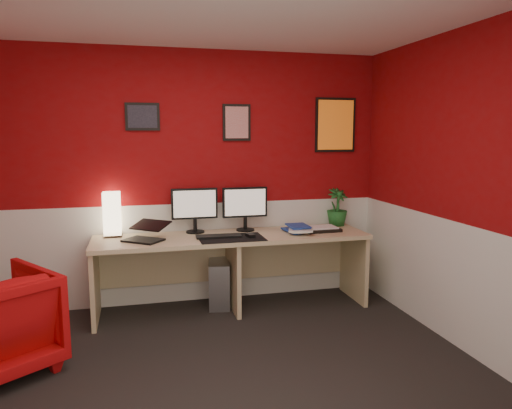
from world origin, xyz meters
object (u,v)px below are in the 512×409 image
(shoji_lamp, at_px, (112,215))
(potted_plant, at_px, (337,207))
(monitor_right, at_px, (245,202))
(zen_tray, at_px, (321,229))
(desk, at_px, (233,272))
(pc_tower, at_px, (219,282))
(laptop, at_px, (143,229))
(monitor_left, at_px, (195,203))

(shoji_lamp, height_order, potted_plant, shoji_lamp)
(monitor_right, distance_m, zen_tray, 0.81)
(desk, xyz_separation_m, potted_plant, (1.16, 0.22, 0.56))
(shoji_lamp, bearing_deg, pc_tower, -4.70)
(potted_plant, bearing_deg, zen_tray, -139.57)
(zen_tray, height_order, potted_plant, potted_plant)
(laptop, distance_m, potted_plant, 2.02)
(potted_plant, height_order, pc_tower, potted_plant)
(potted_plant, relative_size, pc_tower, 0.87)
(monitor_right, relative_size, potted_plant, 1.48)
(desk, relative_size, pc_tower, 5.78)
(pc_tower, bearing_deg, shoji_lamp, -175.33)
(monitor_left, distance_m, zen_tray, 1.28)
(shoji_lamp, relative_size, pc_tower, 0.89)
(laptop, height_order, potted_plant, potted_plant)
(laptop, bearing_deg, potted_plant, 46.62)
(desk, bearing_deg, laptop, -176.53)
(desk, height_order, pc_tower, desk)
(laptop, bearing_deg, shoji_lamp, 172.65)
(zen_tray, bearing_deg, potted_plant, 40.43)
(desk, relative_size, zen_tray, 7.43)
(monitor_left, distance_m, monitor_right, 0.50)
(laptop, distance_m, monitor_right, 1.04)
(shoji_lamp, height_order, monitor_left, monitor_left)
(shoji_lamp, xyz_separation_m, potted_plant, (2.27, -0.01, -0.00))
(desk, height_order, zen_tray, zen_tray)
(laptop, distance_m, monitor_left, 0.60)
(desk, xyz_separation_m, monitor_left, (-0.33, 0.22, 0.66))
(desk, relative_size, laptop, 7.88)
(desk, height_order, potted_plant, potted_plant)
(desk, height_order, monitor_left, monitor_left)
(shoji_lamp, height_order, monitor_right, monitor_right)
(zen_tray, bearing_deg, shoji_lamp, 173.24)
(zen_tray, bearing_deg, desk, 179.80)
(shoji_lamp, distance_m, monitor_left, 0.78)
(zen_tray, relative_size, pc_tower, 0.78)
(desk, relative_size, monitor_right, 4.48)
(desk, bearing_deg, shoji_lamp, 168.01)
(potted_plant, bearing_deg, shoji_lamp, 179.68)
(shoji_lamp, xyz_separation_m, monitor_left, (0.77, -0.02, 0.09))
(laptop, distance_m, zen_tray, 1.74)
(monitor_right, distance_m, pc_tower, 0.84)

